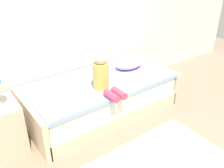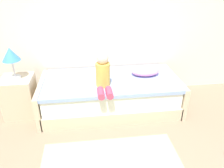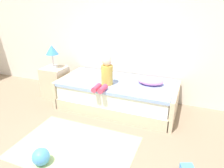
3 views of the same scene
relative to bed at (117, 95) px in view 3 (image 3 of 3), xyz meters
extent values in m
cube|color=silver|center=(-0.02, 0.60, 1.20)|extent=(7.20, 0.10, 2.90)
cube|color=beige|center=(0.00, 0.00, -0.15)|extent=(2.00, 1.00, 0.20)
cube|color=white|center=(0.00, 0.00, 0.08)|extent=(1.94, 0.94, 0.25)
cube|color=#8CA5E0|center=(0.00, 0.00, 0.23)|extent=(1.98, 0.98, 0.05)
cube|color=beige|center=(-1.02, 0.00, 0.00)|extent=(0.07, 1.00, 0.50)
cube|color=beige|center=(1.02, 0.00, 0.00)|extent=(0.07, 1.00, 0.50)
cube|color=beige|center=(-1.35, 0.00, 0.05)|extent=(0.44, 0.44, 0.60)
cylinder|color=silver|center=(-1.35, 0.00, 0.37)|extent=(0.15, 0.15, 0.03)
cylinder|color=silver|center=(-1.35, 0.00, 0.50)|extent=(0.02, 0.02, 0.24)
cone|color=#3F8CD8|center=(-1.35, 0.00, 0.71)|extent=(0.24, 0.24, 0.18)
cylinder|color=gold|center=(-0.12, -0.18, 0.42)|extent=(0.20, 0.20, 0.34)
sphere|color=beige|center=(-0.12, -0.18, 0.67)|extent=(0.17, 0.17, 0.17)
cylinder|color=#D83F60|center=(-0.18, -0.48, 0.30)|extent=(0.09, 0.22, 0.09)
cylinder|color=#D83F60|center=(-0.07, -0.48, 0.30)|extent=(0.09, 0.22, 0.09)
ellipsoid|color=#EA8CC6|center=(0.57, 0.10, 0.32)|extent=(0.44, 0.30, 0.13)
sphere|color=#4C99E5|center=(-0.34, -1.71, -0.14)|extent=(0.21, 0.21, 0.21)
cube|color=#B2D189|center=(-0.12, -1.30, -0.24)|extent=(1.60, 1.10, 0.01)
camera|label=1|loc=(-1.65, -2.49, 1.77)|focal=39.39mm
camera|label=2|loc=(-0.34, -2.93, 1.70)|focal=34.83mm
camera|label=3|loc=(1.20, -3.23, 1.62)|focal=33.41mm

